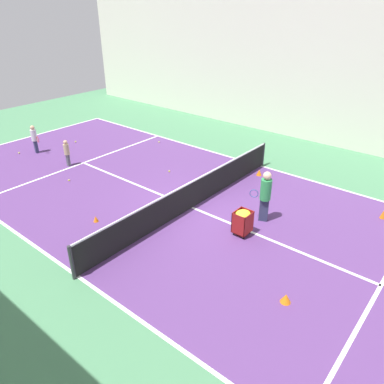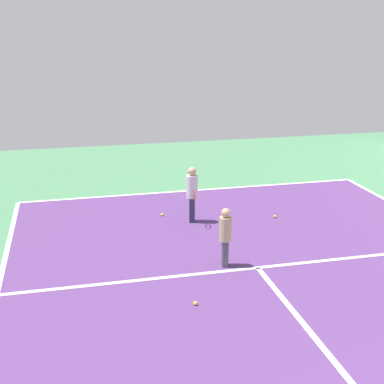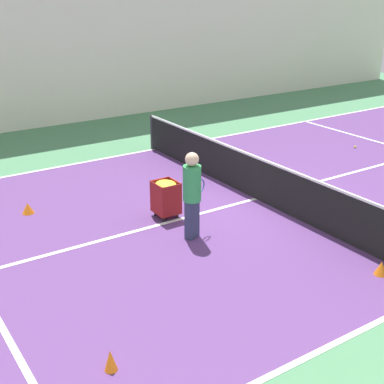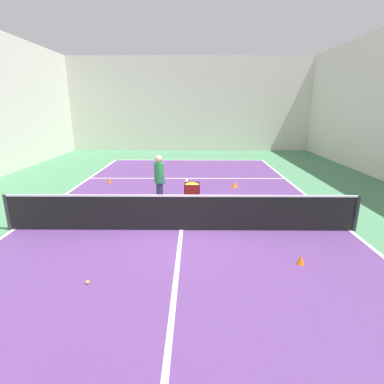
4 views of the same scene
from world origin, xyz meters
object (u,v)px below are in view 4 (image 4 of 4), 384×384
object	(u,v)px
coach_at_net	(159,177)
tennis_net	(181,212)
training_cone_0	(109,180)
training_cone_1	(301,260)
ball_cart	(192,190)

from	to	relation	value
coach_at_net	tennis_net	bearing A→B (deg)	-1.41
coach_at_net	training_cone_0	bearing A→B (deg)	-160.31
coach_at_net	training_cone_1	distance (m)	5.53
training_cone_0	training_cone_1	bearing A→B (deg)	-49.15
ball_cart	training_cone_0	bearing A→B (deg)	140.68
training_cone_0	training_cone_1	distance (m)	9.45
coach_at_net	training_cone_1	world-z (taller)	coach_at_net
ball_cart	training_cone_0	size ratio (longest dim) A/B	2.66
tennis_net	training_cone_0	xyz separation A→B (m)	(-3.48, 5.31, -0.38)
tennis_net	training_cone_1	world-z (taller)	tennis_net
coach_at_net	ball_cart	xyz separation A→B (m)	(1.13, -0.09, -0.44)
tennis_net	coach_at_net	size ratio (longest dim) A/B	5.58
ball_cart	training_cone_0	world-z (taller)	ball_cart
tennis_net	ball_cart	distance (m)	2.24
coach_at_net	ball_cart	distance (m)	1.21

